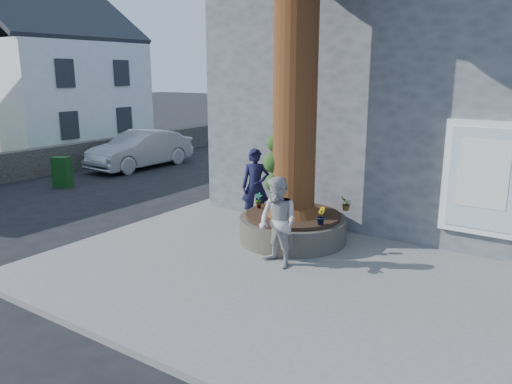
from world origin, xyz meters
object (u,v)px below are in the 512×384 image
Objects in this scene: man at (255,186)px; a_board_sign at (62,172)px; woman at (278,222)px; car_silver at (140,149)px; planter at (293,227)px.

man is 1.81× the size of a_board_sign.
man reaches higher than woman.
car_silver reaches higher than a_board_sign.
planter is at bearing -25.34° from a_board_sign.
car_silver is at bearing 122.70° from man.
woman reaches higher than a_board_sign.
man is 0.41× the size of car_silver.
man is 8.95m from car_silver.
man reaches higher than planter.
a_board_sign is (0.42, -3.82, -0.22)m from car_silver.
car_silver is 3.85m from a_board_sign.
car_silver is at bearing 168.37° from woman.
car_silver is at bearing 154.67° from planter.
man is 1.06× the size of woman.
woman is 0.39× the size of car_silver.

